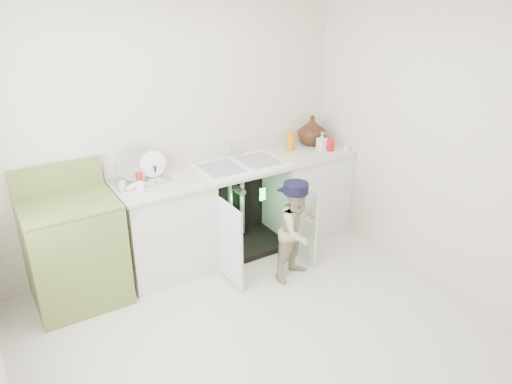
% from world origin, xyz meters
% --- Properties ---
extents(ground, '(3.50, 3.50, 0.00)m').
position_xyz_m(ground, '(0.00, 0.00, 0.00)').
color(ground, beige).
rests_on(ground, ground).
extents(room_shell, '(6.00, 5.50, 1.26)m').
position_xyz_m(room_shell, '(0.00, 0.00, 1.25)').
color(room_shell, beige).
rests_on(room_shell, ground).
extents(counter_run, '(2.44, 1.02, 1.21)m').
position_xyz_m(counter_run, '(0.57, 1.21, 0.47)').
color(counter_run, silver).
rests_on(counter_run, ground).
extents(avocado_stove, '(0.74, 0.65, 1.15)m').
position_xyz_m(avocado_stove, '(-1.06, 1.18, 0.47)').
color(avocado_stove, olive).
rests_on(avocado_stove, ground).
extents(repair_worker, '(0.52, 0.60, 0.93)m').
position_xyz_m(repair_worker, '(0.73, 0.49, 0.47)').
color(repair_worker, '#C7B88F').
rests_on(repair_worker, ground).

